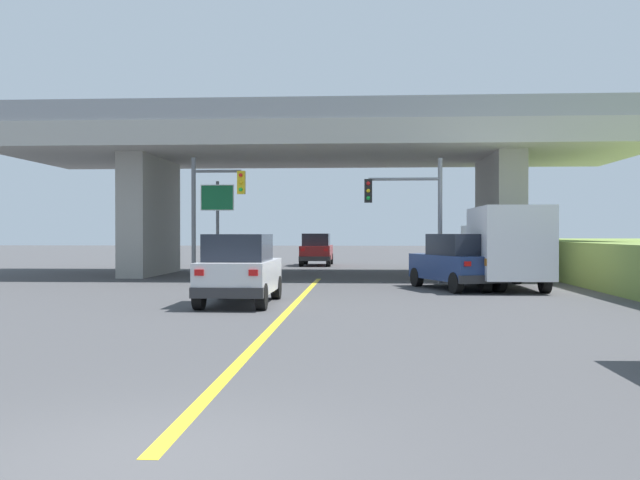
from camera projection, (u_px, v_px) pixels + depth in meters
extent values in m
plane|color=#424244|center=(322.00, 275.00, 34.42)|extent=(160.00, 160.00, 0.00)
cube|color=#A8A59E|center=(322.00, 147.00, 34.36)|extent=(29.86, 10.86, 1.05)
cube|color=#9A9891|center=(151.00, 217.00, 34.90)|extent=(1.26, 6.52, 5.72)
cube|color=#9A9891|center=(499.00, 216.00, 33.88)|extent=(1.26, 6.52, 5.72)
cube|color=gray|center=(315.00, 108.00, 29.08)|extent=(29.86, 0.20, 0.90)
cube|color=gray|center=(328.00, 141.00, 39.62)|extent=(29.86, 0.20, 0.90)
cube|color=yellow|center=(290.00, 309.00, 19.00)|extent=(0.20, 25.28, 0.01)
cube|color=silver|center=(241.00, 276.00, 20.36)|extent=(1.88, 4.29, 0.90)
cube|color=#1E232D|center=(239.00, 248.00, 20.03)|extent=(1.65, 2.36, 0.76)
cube|color=#2D2D30|center=(227.00, 293.00, 18.27)|extent=(1.92, 0.20, 0.28)
cube|color=red|center=(199.00, 273.00, 18.24)|extent=(0.24, 0.06, 0.16)
cube|color=red|center=(253.00, 273.00, 18.16)|extent=(0.24, 0.06, 0.16)
cylinder|color=black|center=(223.00, 287.00, 22.01)|extent=(0.26, 0.72, 0.72)
cylinder|color=black|center=(276.00, 288.00, 21.91)|extent=(0.26, 0.72, 0.72)
cylinder|color=black|center=(199.00, 296.00, 18.82)|extent=(0.26, 0.72, 0.72)
cylinder|color=black|center=(262.00, 297.00, 18.72)|extent=(0.26, 0.72, 0.72)
cube|color=navy|center=(456.00, 267.00, 25.71)|extent=(3.17, 4.71, 0.90)
cube|color=#1E232D|center=(460.00, 244.00, 25.39)|extent=(2.31, 2.79, 0.76)
cube|color=#2D2D30|center=(485.00, 279.00, 23.67)|extent=(1.82, 0.81, 0.28)
cube|color=red|center=(468.00, 264.00, 23.41)|extent=(0.25, 0.14, 0.16)
cube|color=red|center=(504.00, 263.00, 23.78)|extent=(0.25, 0.14, 0.16)
cylinder|color=black|center=(417.00, 277.00, 27.05)|extent=(0.48, 0.77, 0.72)
cylinder|color=black|center=(455.00, 276.00, 27.50)|extent=(0.48, 0.77, 0.72)
cylinder|color=black|center=(456.00, 283.00, 23.92)|extent=(0.48, 0.77, 0.72)
cylinder|color=black|center=(499.00, 282.00, 24.37)|extent=(0.48, 0.77, 0.72)
cube|color=silver|center=(492.00, 249.00, 28.64)|extent=(2.20, 2.00, 1.90)
cube|color=silver|center=(508.00, 242.00, 25.35)|extent=(2.31, 4.58, 2.53)
cube|color=#B26619|center=(508.00, 260.00, 25.36)|extent=(2.33, 4.49, 0.24)
cylinder|color=black|center=(467.00, 272.00, 28.70)|extent=(0.30, 0.90, 0.90)
cylinder|color=black|center=(517.00, 273.00, 28.59)|extent=(0.30, 0.90, 0.90)
cylinder|color=black|center=(486.00, 280.00, 24.28)|extent=(0.30, 0.90, 0.90)
cylinder|color=black|center=(545.00, 280.00, 24.16)|extent=(0.30, 0.90, 0.90)
cube|color=maroon|center=(317.00, 253.00, 44.74)|extent=(1.86, 4.53, 0.90)
cube|color=#1E232D|center=(316.00, 240.00, 44.39)|extent=(1.63, 2.49, 0.76)
cube|color=#2D2D30|center=(314.00, 259.00, 42.53)|extent=(1.89, 0.20, 0.28)
cube|color=red|center=(303.00, 250.00, 42.49)|extent=(0.24, 0.06, 0.16)
cube|color=red|center=(326.00, 250.00, 42.41)|extent=(0.24, 0.06, 0.16)
cylinder|color=black|center=(306.00, 259.00, 46.50)|extent=(0.26, 0.72, 0.72)
cylinder|color=black|center=(331.00, 259.00, 46.40)|extent=(0.26, 0.72, 0.72)
cylinder|color=black|center=(301.00, 261.00, 43.08)|extent=(0.26, 0.72, 0.72)
cylinder|color=black|center=(328.00, 261.00, 42.98)|extent=(0.26, 0.72, 0.72)
cylinder|color=slate|center=(440.00, 221.00, 28.84)|extent=(0.18, 0.18, 5.11)
cylinder|color=slate|center=(404.00, 179.00, 28.91)|extent=(2.93, 0.12, 0.12)
cube|color=black|center=(368.00, 191.00, 29.01)|extent=(0.32, 0.26, 0.96)
sphere|color=red|center=(368.00, 183.00, 28.85)|extent=(0.16, 0.16, 0.16)
sphere|color=gold|center=(368.00, 191.00, 28.86)|extent=(0.16, 0.16, 0.16)
sphere|color=green|center=(368.00, 198.00, 28.86)|extent=(0.16, 0.16, 0.16)
cylinder|color=#56595E|center=(194.00, 220.00, 29.60)|extent=(0.18, 0.18, 5.21)
cylinder|color=#56595E|center=(217.00, 171.00, 29.52)|extent=(2.02, 0.12, 0.12)
cube|color=gold|center=(241.00, 183.00, 29.46)|extent=(0.32, 0.26, 0.96)
sphere|color=red|center=(241.00, 175.00, 29.31)|extent=(0.16, 0.16, 0.16)
sphere|color=gold|center=(241.00, 182.00, 29.31)|extent=(0.16, 0.16, 0.16)
sphere|color=green|center=(241.00, 190.00, 29.32)|extent=(0.16, 0.16, 0.16)
cylinder|color=#56595E|center=(218.00, 230.00, 31.85)|extent=(0.14, 0.14, 4.39)
cube|color=#146638|center=(217.00, 198.00, 31.78)|extent=(1.43, 0.08, 1.09)
cube|color=white|center=(217.00, 198.00, 31.77)|extent=(1.51, 0.04, 1.17)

